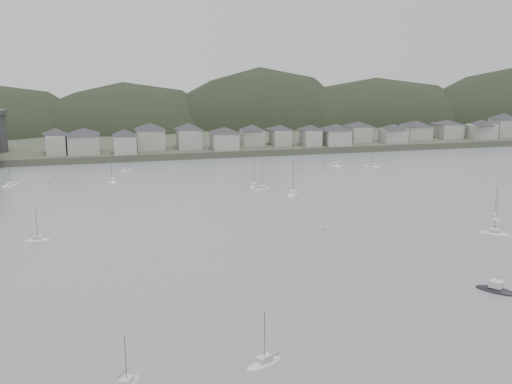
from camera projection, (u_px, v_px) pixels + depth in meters
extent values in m
plane|color=slate|center=(347.00, 306.00, 122.10)|extent=(900.00, 900.00, 0.00)
cube|color=#383D2D|center=(175.00, 124.00, 400.99)|extent=(900.00, 250.00, 3.00)
ellipsoid|color=black|center=(126.00, 149.00, 375.16)|extent=(132.08, 90.41, 79.74)
ellipsoid|color=black|center=(260.00, 148.00, 395.00)|extent=(133.88, 88.37, 101.41)
ellipsoid|color=black|center=(374.00, 141.00, 407.11)|extent=(165.81, 81.78, 82.55)
cube|color=#9E9B90|center=(57.00, 144.00, 277.67)|extent=(8.34, 12.91, 8.59)
pyramid|color=#26262A|center=(56.00, 131.00, 276.37)|extent=(15.78, 15.78, 3.01)
cube|color=#9E9B90|center=(84.00, 144.00, 279.79)|extent=(13.68, 13.35, 8.36)
pyramid|color=#26262A|center=(83.00, 131.00, 278.52)|extent=(20.07, 20.07, 2.93)
cube|color=gray|center=(125.00, 144.00, 278.90)|extent=(9.78, 10.20, 8.08)
pyramid|color=#26262A|center=(124.00, 132.00, 277.68)|extent=(14.83, 14.83, 2.83)
cube|color=#9E9B90|center=(150.00, 139.00, 290.69)|extent=(12.59, 13.33, 9.09)
pyramid|color=#26262A|center=(150.00, 126.00, 289.31)|extent=(19.24, 19.24, 3.18)
cube|color=gray|center=(189.00, 139.00, 293.36)|extent=(10.74, 12.17, 8.87)
pyramid|color=#26262A|center=(189.00, 126.00, 292.01)|extent=(17.01, 17.01, 3.10)
cube|color=#9E9B90|center=(224.00, 141.00, 290.89)|extent=(11.63, 12.09, 7.69)
pyramid|color=#26262A|center=(224.00, 130.00, 289.72)|extent=(17.61, 17.61, 2.69)
cube|color=#9E9B90|center=(252.00, 138.00, 302.66)|extent=(10.37, 9.35, 7.44)
pyramid|color=#26262A|center=(252.00, 127.00, 301.53)|extent=(14.65, 14.65, 2.60)
cube|color=#9E9B90|center=(280.00, 138.00, 303.50)|extent=(8.24, 12.20, 7.22)
pyramid|color=#26262A|center=(280.00, 127.00, 302.41)|extent=(15.17, 15.17, 2.53)
cube|color=gray|center=(311.00, 138.00, 301.72)|extent=(8.06, 10.91, 7.46)
pyramid|color=#26262A|center=(311.00, 127.00, 300.58)|extent=(14.08, 14.08, 2.61)
cube|color=#9E9B90|center=(336.00, 137.00, 303.13)|extent=(11.73, 11.78, 7.66)
pyramid|color=#26262A|center=(336.00, 127.00, 301.97)|extent=(17.46, 17.46, 2.68)
cube|color=gray|center=(358.00, 134.00, 316.15)|extent=(10.19, 13.02, 7.33)
pyramid|color=#26262A|center=(359.00, 124.00, 315.03)|extent=(17.23, 17.23, 2.57)
cube|color=gray|center=(393.00, 136.00, 311.27)|extent=(11.70, 9.81, 6.88)
pyramid|color=#26262A|center=(394.00, 126.00, 310.22)|extent=(15.97, 15.97, 2.41)
cube|color=gray|center=(416.00, 132.00, 323.52)|extent=(12.83, 12.48, 7.00)
pyramid|color=#26262A|center=(416.00, 123.00, 322.46)|extent=(18.79, 18.79, 2.45)
cube|color=gray|center=(447.00, 131.00, 328.25)|extent=(11.07, 13.50, 6.97)
pyramid|color=#26262A|center=(448.00, 122.00, 327.19)|extent=(18.25, 18.25, 2.44)
cube|color=gray|center=(481.00, 132.00, 324.45)|extent=(13.75, 9.12, 7.34)
pyramid|color=#26262A|center=(482.00, 122.00, 323.33)|extent=(16.97, 16.97, 2.57)
cube|color=gray|center=(503.00, 128.00, 334.05)|extent=(11.37, 11.57, 9.05)
pyramid|color=#26262A|center=(504.00, 116.00, 332.68)|extent=(17.03, 17.03, 3.17)
ellipsoid|color=silver|center=(371.00, 167.00, 264.49)|extent=(6.55, 7.73, 1.55)
cube|color=beige|center=(371.00, 164.00, 264.24)|extent=(2.97, 3.20, 0.70)
cylinder|color=#3F3F42|center=(372.00, 155.00, 263.36)|extent=(0.12, 0.12, 9.68)
cylinder|color=#3F3F42|center=(371.00, 163.00, 262.86)|extent=(2.13, 2.88, 0.10)
ellipsoid|color=silver|center=(112.00, 182.00, 234.47)|extent=(4.32, 9.24, 1.78)
cube|color=beige|center=(112.00, 179.00, 234.20)|extent=(2.46, 3.40, 0.70)
cylinder|color=#3F3F42|center=(111.00, 167.00, 233.18)|extent=(0.12, 0.12, 11.11)
cylinder|color=#3F3F42|center=(111.00, 178.00, 232.52)|extent=(0.78, 3.96, 0.10)
ellipsoid|color=silver|center=(264.00, 364.00, 99.55)|extent=(7.47, 5.11, 1.43)
cube|color=beige|center=(264.00, 358.00, 99.32)|extent=(2.94, 2.49, 0.70)
cylinder|color=#3F3F42|center=(264.00, 337.00, 98.50)|extent=(0.12, 0.12, 8.96)
cylinder|color=#3F3F42|center=(272.00, 356.00, 98.95)|extent=(2.97, 1.45, 0.10)
cube|color=beige|center=(127.00, 380.00, 93.02)|extent=(2.41, 2.63, 0.70)
cylinder|color=#3F3F42|center=(126.00, 360.00, 92.30)|extent=(0.12, 0.12, 7.95)
cylinder|color=#3F3F42|center=(122.00, 374.00, 93.64)|extent=(1.70, 2.42, 0.10)
ellipsoid|color=silver|center=(335.00, 166.00, 266.05)|extent=(5.29, 8.11, 1.55)
cube|color=beige|center=(335.00, 164.00, 265.81)|extent=(2.62, 3.16, 0.70)
cylinder|color=#3F3F42|center=(335.00, 154.00, 264.93)|extent=(0.12, 0.12, 9.69)
cylinder|color=#3F3F42|center=(335.00, 162.00, 267.03)|extent=(1.44, 3.26, 0.10)
ellipsoid|color=silver|center=(262.00, 190.00, 221.92)|extent=(8.04, 6.24, 1.58)
cube|color=beige|center=(262.00, 187.00, 221.67)|extent=(3.26, 2.91, 0.70)
cylinder|color=#3F3F42|center=(262.00, 176.00, 220.77)|extent=(0.12, 0.12, 9.85)
cylinder|color=#3F3F42|center=(258.00, 185.00, 221.96)|extent=(3.08, 1.92, 0.10)
ellipsoid|color=silver|center=(254.00, 187.00, 226.75)|extent=(6.03, 8.12, 1.58)
cube|color=beige|center=(254.00, 184.00, 226.50)|extent=(2.86, 3.25, 0.70)
cylinder|color=#3F3F42|center=(254.00, 173.00, 225.60)|extent=(0.12, 0.12, 9.86)
cylinder|color=#3F3F42|center=(251.00, 182.00, 227.39)|extent=(1.81, 3.15, 0.10)
ellipsoid|color=silver|center=(126.00, 171.00, 255.70)|extent=(6.00, 6.04, 1.29)
cube|color=beige|center=(126.00, 169.00, 255.49)|extent=(2.59, 2.60, 0.70)
cylinder|color=#3F3F42|center=(126.00, 161.00, 254.76)|extent=(0.12, 0.12, 8.06)
cylinder|color=#3F3F42|center=(128.00, 167.00, 254.77)|extent=(2.11, 2.14, 0.10)
ellipsoid|color=silver|center=(10.00, 186.00, 228.09)|extent=(7.17, 6.93, 1.51)
cube|color=beige|center=(10.00, 183.00, 227.85)|extent=(3.07, 3.02, 0.70)
cylinder|color=#3F3F42|center=(9.00, 173.00, 226.99)|extent=(0.12, 0.12, 9.44)
cylinder|color=#3F3F42|center=(8.00, 181.00, 228.38)|extent=(2.55, 2.40, 0.10)
ellipsoid|color=silver|center=(495.00, 234.00, 168.84)|extent=(8.32, 7.48, 1.70)
cube|color=beige|center=(495.00, 230.00, 168.58)|extent=(3.49, 3.33, 0.70)
cylinder|color=#3F3F42|center=(496.00, 215.00, 167.61)|extent=(0.12, 0.12, 10.63)
cylinder|color=#3F3F42|center=(497.00, 227.00, 169.65)|extent=(3.03, 2.49, 0.10)
ellipsoid|color=silver|center=(494.00, 218.00, 184.45)|extent=(4.46, 7.50, 1.43)
cube|color=beige|center=(494.00, 215.00, 184.22)|extent=(2.29, 2.87, 0.70)
cylinder|color=#3F3F42|center=(496.00, 203.00, 183.41)|extent=(0.12, 0.12, 8.93)
cylinder|color=#3F3F42|center=(498.00, 214.00, 183.04)|extent=(1.13, 3.08, 0.10)
ellipsoid|color=silver|center=(293.00, 195.00, 213.90)|extent=(7.46, 9.66, 1.89)
cube|color=beige|center=(293.00, 191.00, 213.62)|extent=(3.49, 3.91, 0.70)
cylinder|color=#3F3F42|center=(293.00, 178.00, 212.54)|extent=(0.12, 0.12, 11.81)
cylinder|color=#3F3F42|center=(289.00, 189.00, 214.68)|extent=(2.28, 3.70, 0.10)
ellipsoid|color=silver|center=(38.00, 241.00, 163.16)|extent=(6.58, 2.13, 1.31)
cube|color=beige|center=(38.00, 237.00, 162.95)|extent=(2.31, 1.46, 0.70)
cylinder|color=#3F3F42|center=(37.00, 225.00, 162.20)|extent=(0.12, 0.12, 8.22)
cylinder|color=#3F3F42|center=(33.00, 235.00, 162.55)|extent=(2.96, 0.11, 0.10)
ellipsoid|color=black|center=(496.00, 291.00, 129.39)|extent=(7.58, 8.61, 1.87)
cube|color=beige|center=(496.00, 284.00, 129.04)|extent=(3.44, 3.47, 1.40)
cylinder|color=#3F3F42|center=(497.00, 280.00, 128.83)|extent=(0.10, 0.10, 1.20)
sphere|color=#C16B40|center=(50.00, 183.00, 231.93)|extent=(0.70, 0.70, 0.70)
sphere|color=#C16B40|center=(323.00, 229.00, 173.21)|extent=(0.70, 0.70, 0.70)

